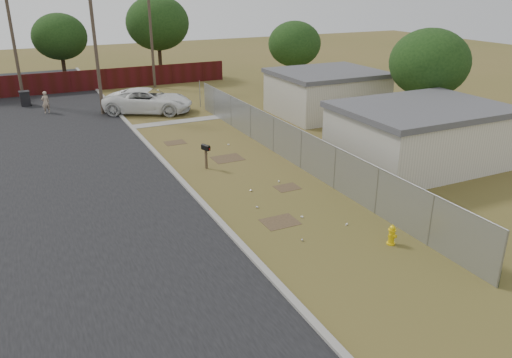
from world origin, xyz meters
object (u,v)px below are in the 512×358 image
pickup_truck (148,101)px  pedestrian (46,102)px  fire_hydrant (392,235)px  trash_bin (25,98)px  mailbox (206,150)px

pickup_truck → pedestrian: bearing=93.8°
fire_hydrant → pickup_truck: bearing=97.0°
pickup_truck → trash_bin: bearing=80.7°
pedestrian → trash_bin: 3.36m
fire_hydrant → trash_bin: (-10.88, 29.48, 0.22)m
pickup_truck → pedestrian: size_ratio=3.94×
mailbox → pickup_truck: 12.93m
pedestrian → fire_hydrant: bearing=87.0°
fire_hydrant → pickup_truck: (-2.87, 23.30, 0.51)m
pedestrian → trash_bin: pedestrian is taller
pedestrian → pickup_truck: bearing=132.4°
trash_bin → mailbox: bearing=-68.2°
pickup_truck → fire_hydrant: bearing=-144.7°
fire_hydrant → pedestrian: bearing=110.0°
mailbox → trash_bin: 20.57m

